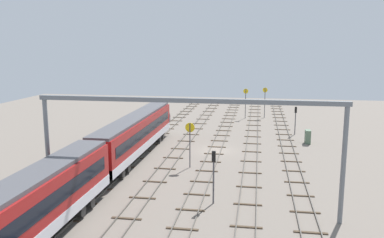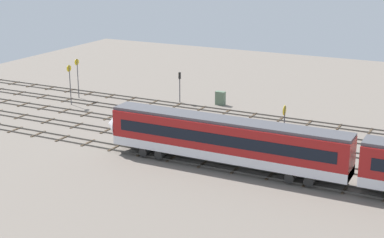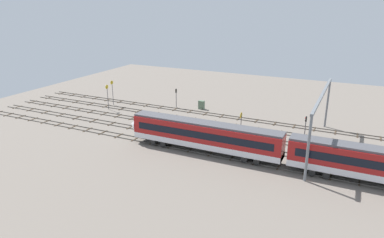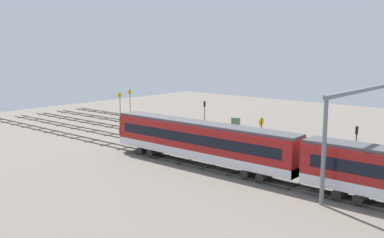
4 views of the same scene
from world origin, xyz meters
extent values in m
plane|color=slate|center=(0.00, 0.00, 0.00)|extent=(106.94, 106.94, 0.00)
cube|color=#59544C|center=(0.00, -9.87, 0.08)|extent=(90.94, 0.07, 0.16)
cube|color=#59544C|center=(0.00, -8.44, 0.08)|extent=(90.94, 0.07, 0.16)
cube|color=#473828|center=(-29.10, -9.15, 0.04)|extent=(0.24, 2.40, 0.08)
cube|color=#473828|center=(-25.46, -9.15, 0.04)|extent=(0.24, 2.40, 0.08)
cube|color=#473828|center=(-21.83, -9.15, 0.04)|extent=(0.24, 2.40, 0.08)
cube|color=#473828|center=(-18.19, -9.15, 0.04)|extent=(0.24, 2.40, 0.08)
cube|color=#473828|center=(-14.55, -9.15, 0.04)|extent=(0.24, 2.40, 0.08)
cube|color=#473828|center=(-10.91, -9.15, 0.04)|extent=(0.24, 2.40, 0.08)
cube|color=#473828|center=(-7.28, -9.15, 0.04)|extent=(0.24, 2.40, 0.08)
cube|color=#473828|center=(-3.64, -9.15, 0.04)|extent=(0.24, 2.40, 0.08)
cube|color=#473828|center=(0.00, -9.15, 0.04)|extent=(0.24, 2.40, 0.08)
cube|color=#473828|center=(3.64, -9.15, 0.04)|extent=(0.24, 2.40, 0.08)
cube|color=#473828|center=(7.28, -9.15, 0.04)|extent=(0.24, 2.40, 0.08)
cube|color=#473828|center=(10.91, -9.15, 0.04)|extent=(0.24, 2.40, 0.08)
cube|color=#473828|center=(14.55, -9.15, 0.04)|extent=(0.24, 2.40, 0.08)
cube|color=#473828|center=(18.19, -9.15, 0.04)|extent=(0.24, 2.40, 0.08)
cube|color=#473828|center=(21.83, -9.15, 0.04)|extent=(0.24, 2.40, 0.08)
cube|color=#473828|center=(25.46, -9.15, 0.04)|extent=(0.24, 2.40, 0.08)
cube|color=#473828|center=(29.10, -9.15, 0.04)|extent=(0.24, 2.40, 0.08)
cube|color=#473828|center=(32.74, -9.15, 0.04)|extent=(0.24, 2.40, 0.08)
cube|color=#473828|center=(36.38, -9.15, 0.04)|extent=(0.24, 2.40, 0.08)
cube|color=#473828|center=(40.01, -9.15, 0.04)|extent=(0.24, 2.40, 0.08)
cube|color=#473828|center=(43.65, -9.15, 0.04)|extent=(0.24, 2.40, 0.08)
cube|color=#59544C|center=(0.00, -5.29, 0.08)|extent=(90.94, 0.07, 0.16)
cube|color=#59544C|center=(0.00, -3.86, 0.08)|extent=(90.94, 0.07, 0.16)
cube|color=#473828|center=(-25.98, -4.58, 0.04)|extent=(0.24, 2.40, 0.08)
cube|color=#473828|center=(-21.65, -4.58, 0.04)|extent=(0.24, 2.40, 0.08)
cube|color=#473828|center=(-17.32, -4.58, 0.04)|extent=(0.24, 2.40, 0.08)
cube|color=#473828|center=(-12.99, -4.58, 0.04)|extent=(0.24, 2.40, 0.08)
cube|color=#473828|center=(-8.66, -4.58, 0.04)|extent=(0.24, 2.40, 0.08)
cube|color=#473828|center=(-4.33, -4.58, 0.04)|extent=(0.24, 2.40, 0.08)
cube|color=#473828|center=(0.00, -4.58, 0.04)|extent=(0.24, 2.40, 0.08)
cube|color=#473828|center=(4.33, -4.58, 0.04)|extent=(0.24, 2.40, 0.08)
cube|color=#473828|center=(8.66, -4.58, 0.04)|extent=(0.24, 2.40, 0.08)
cube|color=#473828|center=(12.99, -4.58, 0.04)|extent=(0.24, 2.40, 0.08)
cube|color=#473828|center=(17.32, -4.58, 0.04)|extent=(0.24, 2.40, 0.08)
cube|color=#473828|center=(21.65, -4.58, 0.04)|extent=(0.24, 2.40, 0.08)
cube|color=#473828|center=(25.98, -4.58, 0.04)|extent=(0.24, 2.40, 0.08)
cube|color=#473828|center=(30.31, -4.58, 0.04)|extent=(0.24, 2.40, 0.08)
cube|color=#473828|center=(34.64, -4.58, 0.04)|extent=(0.24, 2.40, 0.08)
cube|color=#473828|center=(38.97, -4.58, 0.04)|extent=(0.24, 2.40, 0.08)
cube|color=#473828|center=(43.30, -4.58, 0.04)|extent=(0.24, 2.40, 0.08)
cube|color=#59544C|center=(0.00, -0.72, 0.08)|extent=(90.94, 0.07, 0.16)
cube|color=#59544C|center=(0.00, 0.72, 0.08)|extent=(90.94, 0.07, 0.16)
cube|color=#473828|center=(-26.23, 0.00, 0.04)|extent=(0.24, 2.40, 0.08)
cube|color=#473828|center=(-22.73, 0.00, 0.04)|extent=(0.24, 2.40, 0.08)
cube|color=#473828|center=(-19.24, 0.00, 0.04)|extent=(0.24, 2.40, 0.08)
cube|color=#473828|center=(-15.74, 0.00, 0.04)|extent=(0.24, 2.40, 0.08)
cube|color=#473828|center=(-12.24, 0.00, 0.04)|extent=(0.24, 2.40, 0.08)
cube|color=#473828|center=(-8.74, 0.00, 0.04)|extent=(0.24, 2.40, 0.08)
cube|color=#473828|center=(-5.25, 0.00, 0.04)|extent=(0.24, 2.40, 0.08)
cube|color=#473828|center=(-1.75, 0.00, 0.04)|extent=(0.24, 2.40, 0.08)
cube|color=#473828|center=(1.75, 0.00, 0.04)|extent=(0.24, 2.40, 0.08)
cube|color=#473828|center=(5.25, 0.00, 0.04)|extent=(0.24, 2.40, 0.08)
cube|color=#473828|center=(8.74, 0.00, 0.04)|extent=(0.24, 2.40, 0.08)
cube|color=#473828|center=(12.24, 0.00, 0.04)|extent=(0.24, 2.40, 0.08)
cube|color=#473828|center=(15.74, 0.00, 0.04)|extent=(0.24, 2.40, 0.08)
cube|color=#473828|center=(19.24, 0.00, 0.04)|extent=(0.24, 2.40, 0.08)
cube|color=#473828|center=(22.73, 0.00, 0.04)|extent=(0.24, 2.40, 0.08)
cube|color=#473828|center=(26.23, 0.00, 0.04)|extent=(0.24, 2.40, 0.08)
cube|color=#473828|center=(29.73, 0.00, 0.04)|extent=(0.24, 2.40, 0.08)
cube|color=#473828|center=(33.23, 0.00, 0.04)|extent=(0.24, 2.40, 0.08)
cube|color=#473828|center=(36.73, 0.00, 0.04)|extent=(0.24, 2.40, 0.08)
cube|color=#473828|center=(40.22, 0.00, 0.04)|extent=(0.24, 2.40, 0.08)
cube|color=#473828|center=(43.72, 0.00, 0.04)|extent=(0.24, 2.40, 0.08)
cube|color=#59544C|center=(0.00, 3.86, 0.08)|extent=(90.94, 0.07, 0.16)
cube|color=#59544C|center=(0.00, 5.29, 0.08)|extent=(90.94, 0.07, 0.16)
cube|color=#473828|center=(-25.98, 4.58, 0.04)|extent=(0.24, 2.40, 0.08)
cube|color=#473828|center=(-21.65, 4.58, 0.04)|extent=(0.24, 2.40, 0.08)
cube|color=#473828|center=(-17.32, 4.58, 0.04)|extent=(0.24, 2.40, 0.08)
cube|color=#473828|center=(-12.99, 4.58, 0.04)|extent=(0.24, 2.40, 0.08)
cube|color=#473828|center=(-8.66, 4.58, 0.04)|extent=(0.24, 2.40, 0.08)
cube|color=#473828|center=(-4.33, 4.58, 0.04)|extent=(0.24, 2.40, 0.08)
cube|color=#473828|center=(0.00, 4.58, 0.04)|extent=(0.24, 2.40, 0.08)
cube|color=#473828|center=(4.33, 4.58, 0.04)|extent=(0.24, 2.40, 0.08)
cube|color=#473828|center=(8.66, 4.58, 0.04)|extent=(0.24, 2.40, 0.08)
cube|color=#473828|center=(12.99, 4.58, 0.04)|extent=(0.24, 2.40, 0.08)
cube|color=#473828|center=(17.32, 4.58, 0.04)|extent=(0.24, 2.40, 0.08)
cube|color=#473828|center=(21.65, 4.58, 0.04)|extent=(0.24, 2.40, 0.08)
cube|color=#473828|center=(25.98, 4.58, 0.04)|extent=(0.24, 2.40, 0.08)
cube|color=#473828|center=(30.31, 4.58, 0.04)|extent=(0.24, 2.40, 0.08)
cube|color=#473828|center=(34.64, 4.58, 0.04)|extent=(0.24, 2.40, 0.08)
cube|color=#473828|center=(38.97, 4.58, 0.04)|extent=(0.24, 2.40, 0.08)
cube|color=#473828|center=(43.30, 4.58, 0.04)|extent=(0.24, 2.40, 0.08)
cube|color=#59544C|center=(0.00, 8.44, 0.08)|extent=(90.94, 0.07, 0.16)
cube|color=#59544C|center=(0.00, 9.87, 0.08)|extent=(90.94, 0.07, 0.16)
cube|color=#473828|center=(-26.23, 9.15, 0.04)|extent=(0.24, 2.40, 0.08)
cube|color=#473828|center=(-22.73, 9.15, 0.04)|extent=(0.24, 2.40, 0.08)
cube|color=#473828|center=(-19.24, 9.15, 0.04)|extent=(0.24, 2.40, 0.08)
cube|color=#473828|center=(-15.74, 9.15, 0.04)|extent=(0.24, 2.40, 0.08)
cube|color=#473828|center=(-12.24, 9.15, 0.04)|extent=(0.24, 2.40, 0.08)
cube|color=#473828|center=(-8.74, 9.15, 0.04)|extent=(0.24, 2.40, 0.08)
cube|color=#473828|center=(-5.25, 9.15, 0.04)|extent=(0.24, 2.40, 0.08)
cube|color=#473828|center=(-1.75, 9.15, 0.04)|extent=(0.24, 2.40, 0.08)
cube|color=#473828|center=(1.75, 9.15, 0.04)|extent=(0.24, 2.40, 0.08)
cube|color=#473828|center=(5.25, 9.15, 0.04)|extent=(0.24, 2.40, 0.08)
cube|color=#473828|center=(8.74, 9.15, 0.04)|extent=(0.24, 2.40, 0.08)
cube|color=#473828|center=(12.24, 9.15, 0.04)|extent=(0.24, 2.40, 0.08)
cube|color=#473828|center=(15.74, 9.15, 0.04)|extent=(0.24, 2.40, 0.08)
cube|color=#473828|center=(19.24, 9.15, 0.04)|extent=(0.24, 2.40, 0.08)
cube|color=#473828|center=(22.73, 9.15, 0.04)|extent=(0.24, 2.40, 0.08)
cube|color=#473828|center=(26.23, 9.15, 0.04)|extent=(0.24, 2.40, 0.08)
cube|color=#473828|center=(29.73, 9.15, 0.04)|extent=(0.24, 2.40, 0.08)
cube|color=#473828|center=(33.23, 9.15, 0.04)|extent=(0.24, 2.40, 0.08)
cube|color=#473828|center=(36.73, 9.15, 0.04)|extent=(0.24, 2.40, 0.08)
cube|color=#473828|center=(40.22, 9.15, 0.04)|extent=(0.24, 2.40, 0.08)
cube|color=maroon|center=(-4.17, 9.15, 2.86)|extent=(24.00, 2.90, 3.60)
cube|color=silver|center=(-4.17, 9.15, 1.51)|extent=(24.00, 2.94, 0.90)
cube|color=#4C4C51|center=(-4.17, 9.15, 4.81)|extent=(24.00, 2.50, 0.30)
cube|color=black|center=(-4.17, 7.69, 3.29)|extent=(22.00, 0.04, 1.10)
cube|color=black|center=(-4.17, 10.61, 3.29)|extent=(22.00, 0.04, 1.10)
cylinder|color=black|center=(-12.75, 9.15, 0.61)|extent=(0.90, 2.70, 0.90)
cylinder|color=black|center=(-10.95, 9.15, 0.61)|extent=(0.90, 2.70, 0.90)
cylinder|color=black|center=(2.61, 9.15, 0.61)|extent=(0.90, 2.70, 0.90)
cylinder|color=black|center=(4.41, 9.15, 0.61)|extent=(0.90, 2.70, 0.90)
cylinder|color=black|center=(-22.19, 9.15, 0.61)|extent=(0.90, 2.70, 0.90)
cylinder|color=black|center=(-20.39, 9.15, 0.61)|extent=(0.90, 2.70, 0.90)
cone|color=silver|center=(8.63, 9.15, 2.68)|extent=(1.60, 3.24, 3.24)
cylinder|color=slate|center=(-19.72, -11.51, 4.44)|extent=(0.36, 0.36, 8.88)
cylinder|color=slate|center=(-19.72, 11.88, 4.44)|extent=(0.36, 0.36, 8.88)
cube|color=slate|center=(-19.72, 0.18, 9.06)|extent=(0.40, 23.98, 0.35)
cylinder|color=#4C4C51|center=(23.95, -2.94, 2.71)|extent=(0.12, 0.12, 5.41)
cylinder|color=yellow|center=(23.99, -2.94, 5.01)|extent=(0.05, 0.89, 0.89)
cube|color=black|center=(24.02, -2.94, 5.01)|extent=(0.02, 0.40, 0.12)
cylinder|color=#4C4C51|center=(-7.63, 2.00, 2.46)|extent=(0.12, 0.12, 4.92)
cylinder|color=yellow|center=(-7.59, 2.00, 4.46)|extent=(0.05, 1.02, 1.02)
cube|color=black|center=(-7.56, 2.00, 4.46)|extent=(0.02, 0.46, 0.12)
cylinder|color=#4C4C51|center=(25.32, -6.42, 2.77)|extent=(0.12, 0.12, 5.54)
cylinder|color=yellow|center=(25.36, -6.42, 5.14)|extent=(0.05, 0.89, 0.89)
cube|color=black|center=(25.39, -6.42, 5.14)|extent=(0.02, 0.40, 0.12)
cylinder|color=#4C4C51|center=(-17.47, -1.68, 1.84)|extent=(0.14, 0.14, 3.67)
cube|color=black|center=(-17.47, -1.68, 4.12)|extent=(0.20, 0.32, 0.90)
sphere|color=red|center=(-17.36, -1.68, 4.32)|extent=(0.20, 0.20, 0.20)
sphere|color=#262626|center=(-17.36, -1.68, 3.92)|extent=(0.20, 0.20, 0.20)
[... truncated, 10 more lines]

